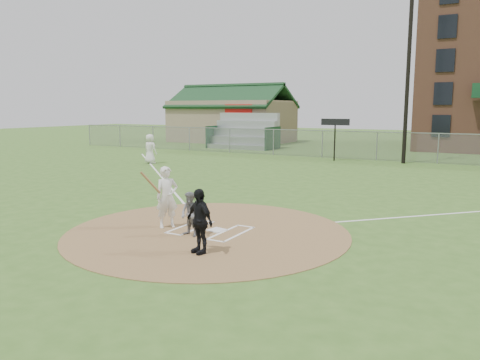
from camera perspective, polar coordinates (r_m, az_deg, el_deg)
The scene contains 14 objects.
ground at distance 14.08m, azimuth -3.95°, elevation -6.33°, with size 140.00×140.00×0.00m, color #3A6221.
dirt_circle at distance 14.08m, azimuth -3.95°, elevation -6.29°, with size 8.40×8.40×0.02m, color olive.
home_plate at distance 14.13m, azimuth -2.83°, elevation -6.12°, with size 0.47×0.47×0.03m, color silver.
foul_line_third at distance 26.43m, azimuth -9.83°, elevation 0.70°, with size 0.10×24.00×0.01m, color white.
catcher at distance 13.45m, azimuth -6.07°, elevation -4.17°, with size 0.62×0.49×1.29m, color gray.
umpire at distance 11.86m, azimuth -4.97°, elevation -5.00°, with size 0.97×0.40×1.66m, color black.
ondeck_player at distance 31.62m, azimuth -10.90°, elevation 3.75°, with size 0.95×0.62×1.95m, color white.
batters_boxes at distance 14.20m, azimuth -3.62°, elevation -6.10°, with size 2.08×1.88×0.01m.
batter_at_plate at distance 14.48m, azimuth -8.90°, elevation -2.07°, with size 0.94×1.03×1.89m.
outfield_fence at distance 34.33m, azimuth 16.35°, elevation 4.01°, with size 56.08×0.08×2.03m.
bleachers at distance 42.84m, azimuth 0.36°, elevation 6.02°, with size 6.08×3.20×3.20m.
clubhouse at distance 51.17m, azimuth -0.94°, elevation 7.37°, with size 12.20×8.71×6.23m.
light_pole at distance 33.00m, azimuth 19.87°, elevation 13.40°, with size 1.20×0.30×12.22m.
scoreboard_sign at distance 33.15m, azimuth 11.52°, elevation 6.40°, with size 2.00×0.10×2.93m.
Camera 1 is at (7.38, -11.42, 3.67)m, focal length 35.00 mm.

